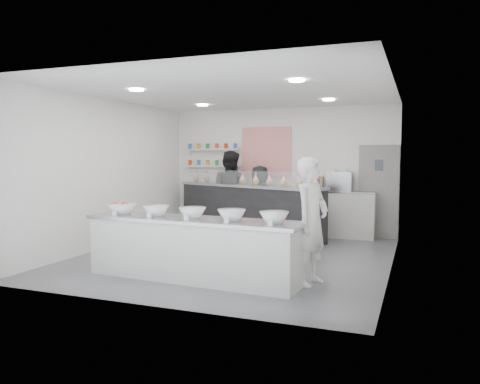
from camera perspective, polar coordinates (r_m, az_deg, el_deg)
name	(u,v)px	position (r m, az deg, el deg)	size (l,w,h in m)	color
floor	(235,257)	(8.71, -0.67, -7.90)	(6.00, 6.00, 0.00)	#515156
ceiling	(234,92)	(8.58, -0.69, 12.07)	(6.00, 6.00, 0.00)	white
back_wall	(280,171)	(11.35, 4.93, 2.61)	(5.50, 5.50, 0.00)	white
left_wall	(109,174)	(9.86, -15.71, 2.18)	(6.00, 6.00, 0.00)	white
right_wall	(393,178)	(7.92, 18.16, 1.60)	(6.00, 6.00, 0.00)	white
back_door	(378,192)	(10.94, 16.53, 0.01)	(0.88, 0.04, 2.10)	gray
pattern_panel	(266,152)	(11.42, 3.21, 4.89)	(1.25, 0.03, 1.20)	red
jar_shelf_lower	(213,166)	(11.86, -3.37, 3.18)	(1.45, 0.22, 0.04)	silver
jar_shelf_upper	(212,149)	(11.86, -3.38, 5.21)	(1.45, 0.22, 0.04)	silver
preserve_jars	(212,155)	(11.84, -3.42, 4.54)	(1.45, 0.10, 0.56)	red
downlight_0	(136,90)	(8.34, -12.51, 12.05)	(0.24, 0.24, 0.02)	white
downlight_1	(297,81)	(7.20, 6.95, 13.33)	(0.24, 0.24, 0.02)	white
downlight_2	(202,105)	(10.59, -4.60, 10.50)	(0.24, 0.24, 0.02)	white
downlight_3	(329,100)	(9.72, 10.74, 10.98)	(0.24, 0.24, 0.02)	white
prep_counter	(193,249)	(7.12, -5.78, -6.90)	(3.40, 0.77, 0.93)	beige
back_bar	(249,210)	(10.81, 1.10, -2.25)	(3.87, 0.71, 1.20)	black
sneeze_guard	(239,178)	(10.49, -0.11, 1.73)	(3.82, 0.02, 0.33)	white
espresso_ledge	(343,214)	(10.88, 12.44, -2.68)	(1.43, 0.45, 1.06)	beige
espresso_machine	(340,182)	(10.83, 12.09, 1.22)	(0.55, 0.38, 0.42)	#93969E
cup_stacks	(319,183)	(10.91, 9.65, 1.03)	(0.24, 0.24, 0.33)	#90825E
prep_bowls	(192,213)	(7.03, -5.82, -2.53)	(3.01, 0.51, 0.17)	white
label_cards	(177,221)	(6.56, -7.65, -3.47)	(2.66, 0.04, 0.07)	white
cookie_bags	(249,179)	(10.75, 1.11, 1.65)	(3.75, 0.15, 0.27)	pink
woman_prep	(311,221)	(6.81, 8.69, -3.56)	(0.67, 0.44, 1.84)	silver
staff_left	(230,192)	(11.26, -1.29, -0.01)	(0.96, 0.75, 1.97)	black
staff_right	(260,200)	(11.13, 2.43, -0.95)	(0.80, 0.52, 1.63)	black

